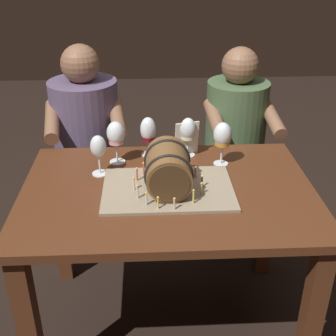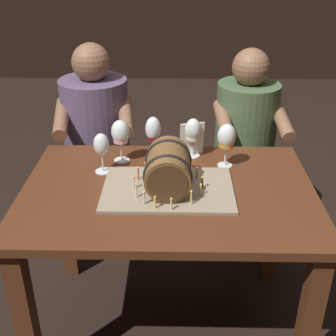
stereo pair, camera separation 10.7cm
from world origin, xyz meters
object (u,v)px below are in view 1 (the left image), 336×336
at_px(wine_glass_white, 188,131).
at_px(wine_glass_red, 148,131).
at_px(wine_glass_rose, 116,135).
at_px(wine_glass_amber, 222,136).
at_px(barrel_cake, 168,173).
at_px(person_seated_right, 233,157).
at_px(menu_card, 187,139).
at_px(person_seated_left, 89,156).
at_px(dining_table, 168,214).
at_px(wine_glass_empty, 98,148).

distance_m(wine_glass_white, wine_glass_red, 0.18).
xyz_separation_m(wine_glass_rose, wine_glass_amber, (0.46, -0.04, 0.00)).
bearing_deg(wine_glass_amber, wine_glass_white, 145.50).
xyz_separation_m(wine_glass_rose, wine_glass_red, (0.14, 0.07, -0.01)).
bearing_deg(barrel_cake, wine_glass_amber, 41.45).
relative_size(barrel_cake, person_seated_right, 0.46).
height_order(barrel_cake, wine_glass_red, barrel_cake).
bearing_deg(wine_glass_amber, person_seated_right, 71.86).
bearing_deg(wine_glass_rose, wine_glass_amber, -5.15).
bearing_deg(menu_card, person_seated_left, 128.47).
xyz_separation_m(dining_table, person_seated_left, (-0.40, 0.69, -0.06)).
bearing_deg(barrel_cake, wine_glass_rose, 129.56).
relative_size(wine_glass_white, wine_glass_red, 0.99).
bearing_deg(wine_glass_empty, wine_glass_rose, 57.62).
relative_size(wine_glass_white, person_seated_right, 0.16).
distance_m(dining_table, barrel_cake, 0.20).
bearing_deg(wine_glass_amber, wine_glass_red, 161.09).
height_order(wine_glass_empty, person_seated_right, person_seated_right).
xyz_separation_m(wine_glass_red, person_seated_right, (0.48, 0.38, -0.33)).
relative_size(wine_glass_amber, menu_card, 1.23).
relative_size(wine_glass_rose, menu_card, 1.21).
distance_m(wine_glass_rose, person_seated_left, 0.58).
height_order(wine_glass_red, person_seated_right, person_seated_right).
height_order(wine_glass_empty, person_seated_left, person_seated_left).
xyz_separation_m(barrel_cake, wine_glass_rose, (-0.21, 0.26, 0.05)).
relative_size(dining_table, wine_glass_white, 6.44).
relative_size(wine_glass_amber, wine_glass_empty, 1.11).
bearing_deg(wine_glass_rose, wine_glass_white, 9.74).
bearing_deg(wine_glass_empty, wine_glass_red, 40.02).
relative_size(wine_glass_amber, person_seated_left, 0.17).
bearing_deg(wine_glass_white, barrel_cake, -108.66).
relative_size(wine_glass_rose, person_seated_right, 0.17).
height_order(wine_glass_red, person_seated_left, person_seated_left).
height_order(dining_table, wine_glass_empty, wine_glass_empty).
height_order(dining_table, wine_glass_amber, wine_glass_amber).
height_order(menu_card, person_seated_right, person_seated_right).
xyz_separation_m(wine_glass_amber, wine_glass_red, (-0.32, 0.11, -0.02)).
height_order(wine_glass_white, wine_glass_empty, wine_glass_white).
relative_size(barrel_cake, wine_glass_empty, 2.92).
bearing_deg(wine_glass_red, person_seated_right, 38.46).
relative_size(person_seated_left, person_seated_right, 1.02).
bearing_deg(wine_glass_white, person_seated_right, 52.66).
distance_m(wine_glass_white, menu_card, 0.04).
bearing_deg(wine_glass_amber, barrel_cake, -138.55).
height_order(wine_glass_white, person_seated_right, person_seated_right).
distance_m(barrel_cake, wine_glass_empty, 0.32).
bearing_deg(wine_glass_rose, dining_table, -48.73).
xyz_separation_m(dining_table, wine_glass_red, (-0.07, 0.31, 0.24)).
xyz_separation_m(wine_glass_white, menu_card, (-0.00, 0.01, -0.04)).
xyz_separation_m(wine_glass_white, person_seated_right, (0.30, 0.39, -0.33)).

